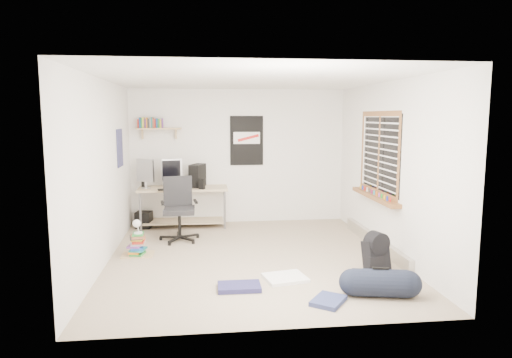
{
  "coord_description": "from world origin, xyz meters",
  "views": [
    {
      "loc": [
        -0.66,
        -6.28,
        2.0
      ],
      "look_at": [
        0.09,
        0.18,
        1.11
      ],
      "focal_mm": 32.0,
      "sensor_mm": 36.0,
      "label": 1
    }
  ],
  "objects": [
    {
      "name": "speaker_left",
      "position": [
        -1.73,
        1.99,
        0.81
      ],
      "size": [
        0.08,
        0.08,
        0.16
      ],
      "primitive_type": "cube",
      "rotation": [
        0.0,
        0.0,
        -0.01
      ],
      "color": "black",
      "rests_on": "desk"
    },
    {
      "name": "right_wall",
      "position": [
        2.0,
        0.0,
        1.25
      ],
      "size": [
        0.01,
        4.5,
        2.5
      ],
      "primitive_type": "cube",
      "color": "silver",
      "rests_on": "ground"
    },
    {
      "name": "ceiling",
      "position": [
        0.0,
        0.0,
        2.5
      ],
      "size": [
        4.0,
        4.5,
        0.01
      ],
      "primitive_type": "cube",
      "color": "white",
      "rests_on": "ground"
    },
    {
      "name": "back_wall",
      "position": [
        0.0,
        2.25,
        1.25
      ],
      "size": [
        4.0,
        0.01,
        2.5
      ],
      "primitive_type": "cube",
      "color": "silver",
      "rests_on": "ground"
    },
    {
      "name": "window",
      "position": [
        1.95,
        0.3,
        1.45
      ],
      "size": [
        0.1,
        1.5,
        1.26
      ],
      "primitive_type": "cube",
      "color": "brown",
      "rests_on": "right_wall"
    },
    {
      "name": "monitor_left",
      "position": [
        -1.68,
        1.92,
        0.93
      ],
      "size": [
        0.36,
        0.29,
        0.41
      ],
      "primitive_type": "cube",
      "rotation": [
        0.0,
        0.0,
        -0.61
      ],
      "color": "#9F9FA4",
      "rests_on": "desk"
    },
    {
      "name": "baseboard_heater",
      "position": [
        1.96,
        0.3,
        0.09
      ],
      "size": [
        0.08,
        2.5,
        0.18
      ],
      "primitive_type": "cube",
      "color": "#B7B2A8",
      "rests_on": "floor"
    },
    {
      "name": "pc_tower",
      "position": [
        -0.77,
        2.0,
        0.93
      ],
      "size": [
        0.32,
        0.44,
        0.41
      ],
      "primitive_type": "cube",
      "rotation": [
        0.0,
        0.0,
        -0.37
      ],
      "color": "black",
      "rests_on": "desk"
    },
    {
      "name": "wall_shelf",
      "position": [
        -1.45,
        2.14,
        1.78
      ],
      "size": [
        0.8,
        0.22,
        0.24
      ],
      "primitive_type": "cube",
      "color": "tan",
      "rests_on": "back_wall"
    },
    {
      "name": "tshirt",
      "position": [
        0.32,
        -0.94,
        0.02
      ],
      "size": [
        0.57,
        0.51,
        0.04
      ],
      "primitive_type": "cube",
      "rotation": [
        0.0,
        0.0,
        0.2
      ],
      "color": "white",
      "rests_on": "floor"
    },
    {
      "name": "left_wall",
      "position": [
        -2.0,
        0.0,
        1.25
      ],
      "size": [
        0.01,
        4.5,
        2.5
      ],
      "primitive_type": "cube",
      "color": "silver",
      "rests_on": "ground"
    },
    {
      "name": "desk_lamp",
      "position": [
        -1.61,
        0.27,
        0.38
      ],
      "size": [
        0.2,
        0.24,
        0.21
      ],
      "primitive_type": "cube",
      "rotation": [
        0.0,
        0.0,
        0.44
      ],
      "color": "silver",
      "rests_on": "book_stack"
    },
    {
      "name": "book_stack",
      "position": [
        -1.63,
        0.29,
        0.15
      ],
      "size": [
        0.49,
        0.41,
        0.32
      ],
      "primitive_type": "cube",
      "rotation": [
        0.0,
        0.0,
        -0.06
      ],
      "color": "olive",
      "rests_on": "floor"
    },
    {
      "name": "speaker_right",
      "position": [
        -0.69,
        1.71,
        0.81
      ],
      "size": [
        0.12,
        0.12,
        0.18
      ],
      "primitive_type": "cube",
      "rotation": [
        0.0,
        0.0,
        -0.42
      ],
      "color": "black",
      "rests_on": "desk"
    },
    {
      "name": "monitor_right",
      "position": [
        -1.23,
        1.96,
        0.92
      ],
      "size": [
        0.37,
        0.17,
        0.4
      ],
      "primitive_type": "cube",
      "rotation": [
        0.0,
        0.0,
        0.23
      ],
      "color": "#95969A",
      "rests_on": "desk"
    },
    {
      "name": "duffel_bag",
      "position": [
        1.28,
        -1.59,
        0.14
      ],
      "size": [
        0.37,
        0.37,
        0.61
      ],
      "primitive_type": "cylinder",
      "rotation": [
        0.0,
        0.0,
        -0.21
      ],
      "color": "black",
      "rests_on": "floor"
    },
    {
      "name": "poster_back_wall",
      "position": [
        0.15,
        2.23,
        1.55
      ],
      "size": [
        0.62,
        0.03,
        0.92
      ],
      "primitive_type": "cube",
      "color": "black",
      "rests_on": "back_wall"
    },
    {
      "name": "desk",
      "position": [
        -1.03,
        2.0,
        0.36
      ],
      "size": [
        1.7,
        0.99,
        0.73
      ],
      "primitive_type": "cube",
      "rotation": [
        0.0,
        0.0,
        -0.2
      ],
      "color": "tan",
      "rests_on": "floor"
    },
    {
      "name": "office_chair",
      "position": [
        -1.06,
        1.02,
        0.49
      ],
      "size": [
        0.76,
        0.76,
        1.04
      ],
      "primitive_type": "cube",
      "rotation": [
        0.0,
        0.0,
        0.13
      ],
      "color": "black",
      "rests_on": "floor"
    },
    {
      "name": "keyboard",
      "position": [
        -1.27,
        1.71,
        0.74
      ],
      "size": [
        0.39,
        0.19,
        0.02
      ],
      "primitive_type": "cube",
      "rotation": [
        0.0,
        0.0,
        0.17
      ],
      "color": "black",
      "rests_on": "desk"
    },
    {
      "name": "backpack",
      "position": [
        1.55,
        -0.76,
        0.2
      ],
      "size": [
        0.37,
        0.33,
        0.41
      ],
      "primitive_type": "cube",
      "rotation": [
        0.0,
        0.0,
        0.31
      ],
      "color": "black",
      "rests_on": "floor"
    },
    {
      "name": "floor",
      "position": [
        0.0,
        0.0,
        -0.01
      ],
      "size": [
        4.0,
        4.5,
        0.01
      ],
      "primitive_type": "cube",
      "color": "gray",
      "rests_on": "ground"
    },
    {
      "name": "poster_left_wall",
      "position": [
        -1.99,
        1.2,
        1.5
      ],
      "size": [
        0.02,
        0.42,
        0.6
      ],
      "primitive_type": "cube",
      "color": "navy",
      "rests_on": "left_wall"
    },
    {
      "name": "jeans_a",
      "position": [
        -0.27,
        -1.19,
        0.03
      ],
      "size": [
        0.5,
        0.32,
        0.05
      ],
      "primitive_type": "cube",
      "rotation": [
        0.0,
        0.0,
        -0.01
      ],
      "color": "#23214D",
      "rests_on": "floor"
    },
    {
      "name": "jeans_b",
      "position": [
        0.66,
        -1.7,
        0.03
      ],
      "size": [
        0.47,
        0.49,
        0.05
      ],
      "primitive_type": "cube",
      "rotation": [
        0.0,
        0.0,
        0.93
      ],
      "color": "navy",
      "rests_on": "floor"
    },
    {
      "name": "subwoofer",
      "position": [
        -1.75,
        1.98,
        0.14
      ],
      "size": [
        0.31,
        0.31,
        0.3
      ],
      "primitive_type": "cube",
      "rotation": [
        0.0,
        0.0,
        -0.17
      ],
      "color": "black",
      "rests_on": "floor"
    }
  ]
}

